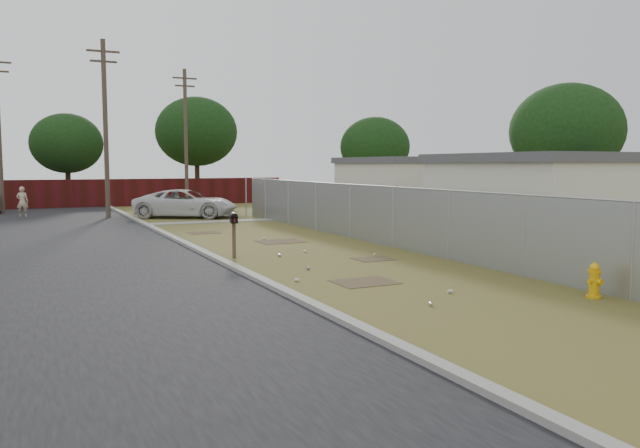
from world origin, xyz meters
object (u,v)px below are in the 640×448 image
pedestrian (22,202)px  pickup_truck (186,203)px  fire_hydrant (594,281)px  mailbox (234,222)px

pedestrian → pickup_truck: bearing=166.1°
fire_hydrant → pickup_truck: bearing=97.2°
fire_hydrant → pedestrian: bearing=111.3°
fire_hydrant → pedestrian: 29.17m
mailbox → pedestrian: size_ratio=0.84×
mailbox → pedestrian: (-5.58, 18.70, -0.26)m
pickup_truck → pedestrian: bearing=92.1°
fire_hydrant → pedestrian: pedestrian is taller
fire_hydrant → mailbox: (-5.00, 8.48, 0.71)m
fire_hydrant → pickup_truck: pickup_truck is taller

